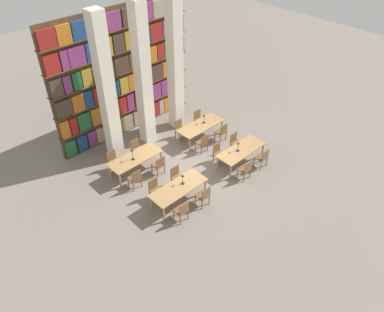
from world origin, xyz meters
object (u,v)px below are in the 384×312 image
(pillar_right, at_px, (175,65))
(chair_8, at_px, (135,178))
(pillar_left, at_px, (107,92))
(chair_6, at_px, (262,157))
(desk_lamp_1, at_px, (238,145))
(chair_11, at_px, (137,149))
(desk_lamp_0, at_px, (183,178))
(desk_lamp_3, at_px, (204,118))
(reading_table_3, at_px, (201,127))
(chair_5, at_px, (218,153))
(desk_lamp_2, at_px, (132,153))
(chair_1, at_px, (155,189))
(chair_12, at_px, (203,142))
(chair_0, at_px, (182,210))
(chair_10, at_px, (159,165))
(chair_2, at_px, (204,195))
(reading_table_1, at_px, (241,151))
(reading_table_2, at_px, (135,159))
(chair_9, at_px, (113,161))
(chair_3, at_px, (177,176))
(reading_table_0, at_px, (179,189))
(pillar_center, at_px, (143,78))
(chair_7, at_px, (235,142))
(chair_13, at_px, (180,129))
(chair_15, at_px, (199,119))

(pillar_right, height_order, chair_8, pillar_right)
(pillar_left, distance_m, chair_6, 6.53)
(desk_lamp_1, height_order, chair_11, desk_lamp_1)
(desk_lamp_0, xyz_separation_m, desk_lamp_3, (3.33, 2.27, -0.01))
(pillar_left, bearing_deg, reading_table_3, -24.75)
(pillar_left, relative_size, chair_5, 6.97)
(desk_lamp_2, xyz_separation_m, desk_lamp_3, (3.79, -0.06, -0.06))
(chair_1, height_order, chair_12, same)
(chair_0, xyz_separation_m, desk_lamp_2, (0.27, 3.08, 0.59))
(chair_10, relative_size, chair_11, 1.00)
(chair_1, bearing_deg, desk_lamp_2, -99.26)
(pillar_right, distance_m, desk_lamp_1, 4.37)
(desk_lamp_3, bearing_deg, chair_5, -116.60)
(chair_2, bearing_deg, pillar_right, 58.63)
(desk_lamp_0, xyz_separation_m, chair_8, (-0.88, 1.66, -0.55))
(desk_lamp_0, height_order, desk_lamp_2, desk_lamp_2)
(desk_lamp_0, bearing_deg, chair_8, 117.84)
(pillar_right, bearing_deg, chair_6, -84.58)
(reading_table_1, relative_size, reading_table_2, 1.00)
(pillar_left, relative_size, chair_9, 6.97)
(chair_3, distance_m, desk_lamp_2, 1.92)
(desk_lamp_0, height_order, reading_table_3, desk_lamp_0)
(reading_table_2, bearing_deg, chair_6, -39.79)
(chair_5, xyz_separation_m, chair_12, (0.03, 0.94, 0.00))
(desk_lamp_1, bearing_deg, chair_1, 168.23)
(reading_table_0, xyz_separation_m, chair_0, (-0.49, -0.71, -0.19))
(reading_table_2, relative_size, chair_10, 2.49)
(reading_table_2, xyz_separation_m, chair_11, (0.57, 0.71, -0.19))
(chair_12, bearing_deg, pillar_center, 116.28)
(chair_7, xyz_separation_m, desk_lamp_3, (-0.20, 1.68, 0.53))
(chair_11, bearing_deg, desk_lamp_3, 165.26)
(reading_table_2, bearing_deg, chair_13, 11.39)
(chair_15, bearing_deg, desk_lamp_2, 8.44)
(chair_6, distance_m, chair_7, 1.42)
(desk_lamp_2, distance_m, desk_lamp_3, 3.79)
(chair_1, xyz_separation_m, desk_lamp_2, (0.27, 1.66, 0.59))
(reading_table_3, bearing_deg, reading_table_1, -91.57)
(desk_lamp_1, xyz_separation_m, reading_table_2, (-3.19, 2.45, -0.35))
(chair_1, relative_size, chair_13, 1.00)
(chair_10, bearing_deg, chair_15, 20.48)
(chair_0, relative_size, chair_15, 1.00)
(pillar_center, relative_size, reading_table_3, 2.80)
(reading_table_1, relative_size, chair_15, 2.49)
(chair_0, relative_size, chair_6, 1.00)
(pillar_left, distance_m, chair_12, 4.43)
(reading_table_3, bearing_deg, chair_0, -142.08)
(pillar_right, distance_m, reading_table_0, 5.60)
(pillar_left, distance_m, reading_table_1, 5.66)
(reading_table_1, bearing_deg, chair_9, 140.75)
(pillar_left, xyz_separation_m, desk_lamp_1, (3.17, -3.88, -1.99))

